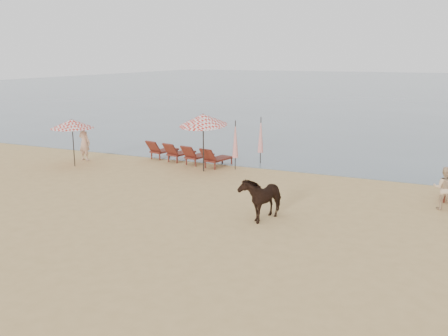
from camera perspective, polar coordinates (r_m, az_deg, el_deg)
The scene contains 10 objects.
ground at distance 14.58m, azimuth -8.29°, elevation -8.21°, with size 120.00×120.00×0.00m, color tan.
sea at distance 91.83m, azimuth 20.10°, elevation 8.80°, with size 160.00×140.00×0.06m, color #51606B.
lounger_cluster_left at distance 24.57m, azimuth -4.23°, elevation 1.67°, with size 4.50×2.65×0.67m.
umbrella_open_left_a at distance 24.53m, azimuth -16.98°, elevation 4.85°, with size 1.99×1.99×2.26m.
umbrella_open_left_b at distance 22.36m, azimuth -2.40°, elevation 5.54°, with size 2.15×2.19×2.74m.
umbrella_closed_left at distance 22.91m, azimuth 1.30°, elevation 3.28°, with size 0.28×0.28×2.28m.
umbrella_closed_right at distance 24.20m, azimuth 4.22°, elevation 3.77°, with size 0.28×0.28×2.29m.
cow at distance 16.17m, azimuth 4.33°, elevation -3.31°, with size 0.77×1.70×1.43m, color black.
beachgoer_left at distance 25.93m, azimuth -15.68°, elevation 2.86°, with size 0.68×0.44×1.86m, color tan.
beachgoer_right_a at distance 18.62m, azimuth 23.87°, elevation -2.12°, with size 0.73×0.57×1.50m, color tan.
Camera 1 is at (7.49, -11.38, 5.20)m, focal length 40.00 mm.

